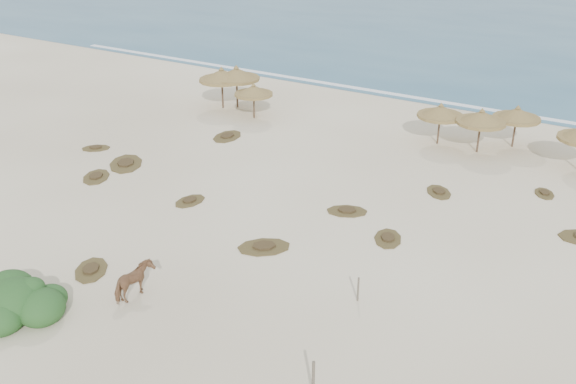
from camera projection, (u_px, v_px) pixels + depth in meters
name	position (u px, v px, depth m)	size (l,w,h in m)	color
ground	(217.00, 257.00, 27.36)	(160.00, 160.00, 0.00)	white
ocean	(557.00, 5.00, 85.28)	(200.00, 100.00, 0.01)	#29597C
foam_line	(429.00, 100.00, 47.44)	(70.00, 0.60, 0.01)	white
palapa_0	(222.00, 76.00, 44.80)	(4.04, 4.04, 2.99)	brown
palapa_1	(236.00, 75.00, 44.90)	(4.34, 4.34, 3.07)	brown
palapa_2	(254.00, 91.00, 42.97)	(2.87, 2.87, 2.45)	brown
palapa_3	(441.00, 112.00, 38.56)	(3.51, 3.51, 2.61)	brown
palapa_4	(517.00, 115.00, 38.09)	(3.22, 3.22, 2.63)	brown
palapa_5	(481.00, 118.00, 37.27)	(3.50, 3.50, 2.73)	brown
horse	(134.00, 282.00, 24.33)	(0.77, 1.69, 1.43)	#946843
fence_post_near	(313.00, 379.00, 19.60)	(0.10, 0.10, 1.34)	#675D4D
fence_post_far	(358.00, 289.00, 24.23)	(0.08, 0.08, 1.04)	#675D4D
bush	(17.00, 302.00, 23.44)	(3.68, 3.24, 1.65)	#2F5A26
scrub_0	(96.00, 177.00, 34.78)	(2.32, 2.54, 0.16)	brown
scrub_1	(126.00, 163.00, 36.45)	(3.18, 3.34, 0.16)	brown
scrub_2	(190.00, 201.00, 32.11)	(1.38, 1.90, 0.16)	brown
scrub_3	(347.00, 211.00, 31.12)	(2.36, 2.03, 0.16)	brown
scrub_4	(388.00, 238.00, 28.69)	(1.80, 2.18, 0.16)	brown
scrub_6	(227.00, 136.00, 40.42)	(1.81, 2.54, 0.16)	brown
scrub_7	(439.00, 192.00, 33.05)	(2.03, 2.16, 0.16)	brown
scrub_8	(96.00, 148.00, 38.62)	(2.00, 1.91, 0.16)	brown
scrub_9	(264.00, 247.00, 28.02)	(2.78, 2.68, 0.16)	brown
scrub_10	(544.00, 193.00, 32.89)	(1.45, 1.71, 0.16)	brown
scrub_11	(91.00, 270.00, 26.33)	(2.24, 2.40, 0.16)	brown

